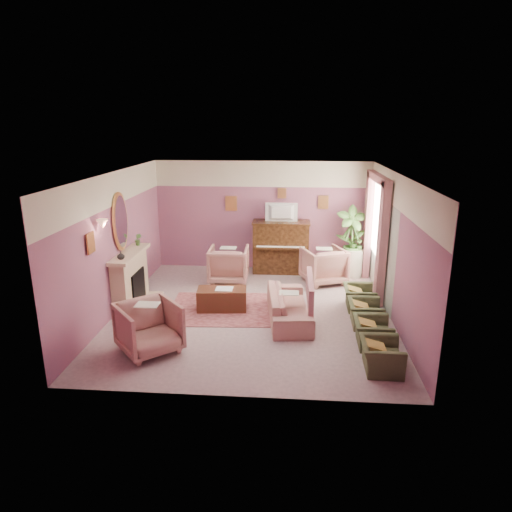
# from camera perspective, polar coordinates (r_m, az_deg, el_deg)

# --- Properties ---
(floor) EXTENTS (5.50, 6.00, 0.01)m
(floor) POSITION_cam_1_polar(r_m,az_deg,el_deg) (9.39, -0.43, -7.00)
(floor) COLOR gray
(floor) RESTS_ON ground
(ceiling) EXTENTS (5.50, 6.00, 0.01)m
(ceiling) POSITION_cam_1_polar(r_m,az_deg,el_deg) (8.67, -0.47, 10.25)
(ceiling) COLOR silver
(ceiling) RESTS_ON wall_back
(wall_back) EXTENTS (5.50, 0.02, 2.80)m
(wall_back) POSITION_cam_1_polar(r_m,az_deg,el_deg) (11.84, 0.79, 5.04)
(wall_back) COLOR #744C70
(wall_back) RESTS_ON floor
(wall_front) EXTENTS (5.50, 0.02, 2.80)m
(wall_front) POSITION_cam_1_polar(r_m,az_deg,el_deg) (6.09, -2.86, -6.06)
(wall_front) COLOR #744C70
(wall_front) RESTS_ON floor
(wall_left) EXTENTS (0.02, 6.00, 2.80)m
(wall_left) POSITION_cam_1_polar(r_m,az_deg,el_deg) (9.55, -17.12, 1.55)
(wall_left) COLOR #744C70
(wall_left) RESTS_ON floor
(wall_right) EXTENTS (0.02, 6.00, 2.80)m
(wall_right) POSITION_cam_1_polar(r_m,az_deg,el_deg) (9.12, 17.04, 0.87)
(wall_right) COLOR #744C70
(wall_right) RESTS_ON floor
(picture_rail_band) EXTENTS (5.50, 0.01, 0.65)m
(picture_rail_band) POSITION_cam_1_polar(r_m,az_deg,el_deg) (11.67, 0.81, 10.22)
(picture_rail_band) COLOR beige
(picture_rail_band) RESTS_ON wall_back
(stripe_panel) EXTENTS (0.01, 3.00, 2.15)m
(stripe_panel) POSITION_cam_1_polar(r_m,az_deg,el_deg) (10.43, 15.34, 1.06)
(stripe_panel) COLOR #9EA696
(stripe_panel) RESTS_ON wall_right
(fireplace_surround) EXTENTS (0.30, 1.40, 1.10)m
(fireplace_surround) POSITION_cam_1_polar(r_m,az_deg,el_deg) (9.92, -15.44, -2.91)
(fireplace_surround) COLOR #CFB690
(fireplace_surround) RESTS_ON floor
(fireplace_inset) EXTENTS (0.18, 0.72, 0.68)m
(fireplace_inset) POSITION_cam_1_polar(r_m,az_deg,el_deg) (9.93, -14.83, -3.75)
(fireplace_inset) COLOR black
(fireplace_inset) RESTS_ON floor
(fire_ember) EXTENTS (0.06, 0.54, 0.10)m
(fire_ember) POSITION_cam_1_polar(r_m,az_deg,el_deg) (9.98, -14.54, -4.73)
(fire_ember) COLOR #FF6022
(fire_ember) RESTS_ON floor
(mantel_shelf) EXTENTS (0.40, 1.55, 0.07)m
(mantel_shelf) POSITION_cam_1_polar(r_m,az_deg,el_deg) (9.74, -15.53, 0.25)
(mantel_shelf) COLOR #CFB690
(mantel_shelf) RESTS_ON fireplace_surround
(hearth) EXTENTS (0.55, 1.50, 0.02)m
(hearth) POSITION_cam_1_polar(r_m,az_deg,el_deg) (10.04, -14.13, -5.86)
(hearth) COLOR #CFB690
(hearth) RESTS_ON floor
(mirror_frame) EXTENTS (0.04, 0.72, 1.20)m
(mirror_frame) POSITION_cam_1_polar(r_m,az_deg,el_deg) (9.63, -16.62, 4.16)
(mirror_frame) COLOR #E1A154
(mirror_frame) RESTS_ON wall_left
(mirror_glass) EXTENTS (0.01, 0.60, 1.06)m
(mirror_glass) POSITION_cam_1_polar(r_m,az_deg,el_deg) (9.62, -16.48, 4.16)
(mirror_glass) COLOR silver
(mirror_glass) RESTS_ON wall_left
(sconce_shade) EXTENTS (0.20, 0.20, 0.16)m
(sconce_shade) POSITION_cam_1_polar(r_m,az_deg,el_deg) (8.61, -18.65, 3.82)
(sconce_shade) COLOR tan
(sconce_shade) RESTS_ON wall_left
(piano) EXTENTS (1.40, 0.60, 1.30)m
(piano) POSITION_cam_1_polar(r_m,az_deg,el_deg) (11.68, 3.12, 1.08)
(piano) COLOR #371F0E
(piano) RESTS_ON floor
(piano_keyshelf) EXTENTS (1.30, 0.12, 0.06)m
(piano_keyshelf) POSITION_cam_1_polar(r_m,az_deg,el_deg) (11.32, 3.08, 0.96)
(piano_keyshelf) COLOR #371F0E
(piano_keyshelf) RESTS_ON piano
(piano_keys) EXTENTS (1.20, 0.08, 0.02)m
(piano_keys) POSITION_cam_1_polar(r_m,az_deg,el_deg) (11.31, 3.09, 1.15)
(piano_keys) COLOR white
(piano_keys) RESTS_ON piano
(piano_top) EXTENTS (1.45, 0.65, 0.04)m
(piano_top) POSITION_cam_1_polar(r_m,az_deg,el_deg) (11.52, 3.17, 4.25)
(piano_top) COLOR #371F0E
(piano_top) RESTS_ON piano
(television) EXTENTS (0.80, 0.12, 0.48)m
(television) POSITION_cam_1_polar(r_m,az_deg,el_deg) (11.42, 3.19, 5.62)
(television) COLOR black
(television) RESTS_ON piano
(print_back_left) EXTENTS (0.30, 0.03, 0.38)m
(print_back_left) POSITION_cam_1_polar(r_m,az_deg,el_deg) (11.82, -3.12, 6.58)
(print_back_left) COLOR #E1A154
(print_back_left) RESTS_ON wall_back
(print_back_right) EXTENTS (0.26, 0.03, 0.34)m
(print_back_right) POSITION_cam_1_polar(r_m,az_deg,el_deg) (11.74, 8.41, 6.66)
(print_back_right) COLOR #E1A154
(print_back_right) RESTS_ON wall_back
(print_back_mid) EXTENTS (0.22, 0.03, 0.26)m
(print_back_mid) POSITION_cam_1_polar(r_m,az_deg,el_deg) (11.68, 3.26, 7.85)
(print_back_mid) COLOR #E1A154
(print_back_mid) RESTS_ON wall_back
(print_left_wall) EXTENTS (0.03, 0.28, 0.36)m
(print_left_wall) POSITION_cam_1_polar(r_m,az_deg,el_deg) (8.39, -19.97, 1.56)
(print_left_wall) COLOR #E1A154
(print_left_wall) RESTS_ON wall_left
(window_blind) EXTENTS (0.03, 1.40, 1.80)m
(window_blind) POSITION_cam_1_polar(r_m,az_deg,el_deg) (10.52, 15.16, 4.70)
(window_blind) COLOR beige
(window_blind) RESTS_ON wall_right
(curtain_left) EXTENTS (0.16, 0.34, 2.60)m
(curtain_left) POSITION_cam_1_polar(r_m,az_deg,el_deg) (9.71, 15.47, 1.31)
(curtain_left) COLOR #A7656E
(curtain_left) RESTS_ON floor
(curtain_right) EXTENTS (0.16, 0.34, 2.60)m
(curtain_right) POSITION_cam_1_polar(r_m,az_deg,el_deg) (11.47, 13.81, 3.69)
(curtain_right) COLOR #A7656E
(curtain_right) RESTS_ON floor
(pelmet) EXTENTS (0.16, 2.20, 0.16)m
(pelmet) POSITION_cam_1_polar(r_m,az_deg,el_deg) (10.37, 15.07, 9.37)
(pelmet) COLOR #A7656E
(pelmet) RESTS_ON wall_right
(mantel_plant) EXTENTS (0.16, 0.16, 0.28)m
(mantel_plant) POSITION_cam_1_polar(r_m,az_deg,el_deg) (10.19, -14.52, 2.02)
(mantel_plant) COLOR #477E34
(mantel_plant) RESTS_ON mantel_shelf
(mantel_vase) EXTENTS (0.16, 0.16, 0.16)m
(mantel_vase) POSITION_cam_1_polar(r_m,az_deg,el_deg) (9.26, -16.54, 0.04)
(mantel_vase) COLOR beige
(mantel_vase) RESTS_ON mantel_shelf
(area_rug) EXTENTS (2.59, 1.93, 0.01)m
(area_rug) POSITION_cam_1_polar(r_m,az_deg,el_deg) (9.55, -3.20, -6.58)
(area_rug) COLOR #90494C
(area_rug) RESTS_ON floor
(coffee_table) EXTENTS (1.04, 0.58, 0.45)m
(coffee_table) POSITION_cam_1_polar(r_m,az_deg,el_deg) (9.46, -4.26, -5.40)
(coffee_table) COLOR #4B2515
(coffee_table) RESTS_ON floor
(table_paper) EXTENTS (0.35, 0.28, 0.01)m
(table_paper) POSITION_cam_1_polar(r_m,az_deg,el_deg) (9.37, -3.99, -4.10)
(table_paper) COLOR white
(table_paper) RESTS_ON coffee_table
(sofa) EXTENTS (0.64, 1.92, 0.78)m
(sofa) POSITION_cam_1_polar(r_m,az_deg,el_deg) (8.94, 4.13, -5.59)
(sofa) COLOR tan
(sofa) RESTS_ON floor
(sofa_throw) EXTENTS (0.10, 1.46, 0.53)m
(sofa_throw) POSITION_cam_1_polar(r_m,az_deg,el_deg) (8.87, 6.75, -4.37)
(sofa_throw) COLOR #A7656E
(sofa_throw) RESTS_ON sofa
(floral_armchair_left) EXTENTS (0.91, 0.91, 0.95)m
(floral_armchair_left) POSITION_cam_1_polar(r_m,az_deg,el_deg) (11.01, -3.45, -0.83)
(floral_armchair_left) COLOR tan
(floral_armchair_left) RESTS_ON floor
(floral_armchair_right) EXTENTS (0.91, 0.91, 0.95)m
(floral_armchair_right) POSITION_cam_1_polar(r_m,az_deg,el_deg) (11.03, 8.45, -0.94)
(floral_armchair_right) COLOR tan
(floral_armchair_right) RESTS_ON floor
(floral_armchair_front) EXTENTS (0.91, 0.91, 0.95)m
(floral_armchair_front) POSITION_cam_1_polar(r_m,az_deg,el_deg) (7.88, -13.26, -8.42)
(floral_armchair_front) COLOR tan
(floral_armchair_front) RESTS_ON floor
(olive_chair_a) EXTENTS (0.51, 0.73, 0.63)m
(olive_chair_a) POSITION_cam_1_polar(r_m,az_deg,el_deg) (7.47, 15.39, -11.41)
(olive_chair_a) COLOR #434E2E
(olive_chair_a) RESTS_ON floor
(olive_chair_b) EXTENTS (0.51, 0.73, 0.63)m
(olive_chair_b) POSITION_cam_1_polar(r_m,az_deg,el_deg) (8.19, 14.35, -8.76)
(olive_chair_b) COLOR #434E2E
(olive_chair_b) RESTS_ON floor
(olive_chair_c) EXTENTS (0.51, 0.73, 0.63)m
(olive_chair_c) POSITION_cam_1_polar(r_m,az_deg,el_deg) (8.93, 13.49, -6.54)
(olive_chair_c) COLOR #434E2E
(olive_chair_c) RESTS_ON floor
(olive_chair_d) EXTENTS (0.51, 0.73, 0.63)m
(olive_chair_d) POSITION_cam_1_polar(r_m,az_deg,el_deg) (9.68, 12.77, -4.66)
(olive_chair_d) COLOR #434E2E
(olive_chair_d) RESTS_ON floor
(side_table) EXTENTS (0.52, 0.52, 0.70)m
(side_table) POSITION_cam_1_polar(r_m,az_deg,el_deg) (11.68, 11.98, -0.79)
(side_table) COLOR silver
(side_table) RESTS_ON floor
(side_plant_big) EXTENTS (0.30, 0.30, 0.34)m
(side_plant_big) POSITION_cam_1_polar(r_m,az_deg,el_deg) (11.54, 12.13, 1.68)
(side_plant_big) COLOR #477E34
(side_plant_big) RESTS_ON side_table
(side_plant_small) EXTENTS (0.16, 0.16, 0.28)m
(side_plant_small) POSITION_cam_1_polar(r_m,az_deg,el_deg) (11.47, 12.78, 1.39)
(side_plant_small) COLOR #477E34
(side_plant_small) RESTS_ON side_table
(palm_pot) EXTENTS (0.34, 0.34, 0.34)m
(palm_pot) POSITION_cam_1_polar(r_m,az_deg,el_deg) (11.74, 11.60, -1.59)
(palm_pot) COLOR brown
(palm_pot) RESTS_ON floor
(palm_plant) EXTENTS (0.76, 0.76, 1.44)m
(palm_plant) POSITION_cam_1_polar(r_m,az_deg,el_deg) (11.51, 11.85, 2.63)
(palm_plant) COLOR #477E34
(palm_plant) RESTS_ON palm_pot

